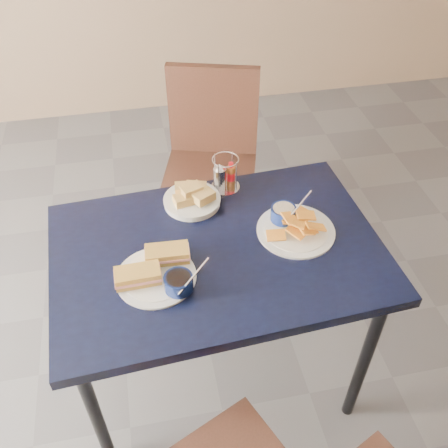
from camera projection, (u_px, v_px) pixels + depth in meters
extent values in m
plane|color=#4F4E53|center=(222.00, 410.00, 2.04)|extent=(6.00, 6.00, 0.00)
cube|color=black|center=(218.00, 252.00, 1.69)|extent=(1.14, 0.80, 0.04)
cylinder|color=black|center=(95.00, 413.00, 1.66)|extent=(0.04, 0.04, 0.71)
cylinder|color=black|center=(363.00, 363.00, 1.80)|extent=(0.04, 0.04, 0.71)
cylinder|color=black|center=(93.00, 281.00, 2.09)|extent=(0.04, 0.04, 0.71)
cylinder|color=black|center=(311.00, 249.00, 2.22)|extent=(0.04, 0.04, 0.71)
cube|color=black|center=(210.00, 175.00, 2.46)|extent=(0.54, 0.53, 0.04)
cylinder|color=black|center=(182.00, 237.00, 2.48)|extent=(0.04, 0.04, 0.43)
cylinder|color=black|center=(251.00, 227.00, 2.53)|extent=(0.04, 0.04, 0.43)
cylinder|color=black|center=(173.00, 195.00, 2.72)|extent=(0.04, 0.04, 0.43)
cylinder|color=black|center=(237.00, 187.00, 2.77)|extent=(0.04, 0.04, 0.43)
cube|color=black|center=(202.00, 111.00, 2.43)|extent=(0.43, 0.17, 0.46)
cylinder|color=white|center=(156.00, 277.00, 1.58)|extent=(0.26, 0.26, 0.01)
cylinder|color=white|center=(156.00, 276.00, 1.57)|extent=(0.21, 0.21, 0.00)
cube|color=gold|center=(138.00, 276.00, 1.54)|extent=(0.14, 0.07, 0.04)
cube|color=pink|center=(138.00, 277.00, 1.55)|extent=(0.15, 0.08, 0.01)
cube|color=gold|center=(167.00, 254.00, 1.61)|extent=(0.14, 0.08, 0.04)
cube|color=pink|center=(167.00, 255.00, 1.61)|extent=(0.15, 0.08, 0.01)
cylinder|color=#0A143B|center=(179.00, 283.00, 1.52)|extent=(0.09, 0.09, 0.05)
cylinder|color=black|center=(178.00, 279.00, 1.51)|extent=(0.08, 0.08, 0.01)
cylinder|color=silver|center=(194.00, 276.00, 1.48)|extent=(0.11, 0.07, 0.08)
cylinder|color=white|center=(296.00, 231.00, 1.73)|extent=(0.27, 0.27, 0.01)
cylinder|color=white|center=(296.00, 229.00, 1.73)|extent=(0.22, 0.22, 0.00)
cube|color=#FBA032|center=(276.00, 236.00, 1.70)|extent=(0.07, 0.05, 0.02)
cube|color=#FBA032|center=(298.00, 215.00, 1.77)|extent=(0.08, 0.07, 0.02)
cube|color=#FBA032|center=(307.00, 233.00, 1.70)|extent=(0.07, 0.06, 0.03)
cube|color=#FBA032|center=(286.00, 210.00, 1.78)|extent=(0.07, 0.08, 0.02)
cube|color=#FBA032|center=(291.00, 223.00, 1.72)|extent=(0.07, 0.05, 0.02)
cube|color=#FBA032|center=(296.00, 233.00, 1.68)|extent=(0.08, 0.08, 0.02)
cube|color=#FBA032|center=(305.00, 230.00, 1.68)|extent=(0.05, 0.07, 0.02)
cube|color=#FBA032|center=(315.00, 229.00, 1.68)|extent=(0.07, 0.05, 0.03)
cube|color=#FBA032|center=(299.00, 225.00, 1.69)|extent=(0.07, 0.08, 0.03)
cube|color=#FBA032|center=(290.00, 220.00, 1.70)|extent=(0.06, 0.07, 0.02)
cube|color=#FBA032|center=(306.00, 216.00, 1.71)|extent=(0.07, 0.05, 0.02)
cylinder|color=#0A143B|center=(283.00, 214.00, 1.75)|extent=(0.09, 0.09, 0.05)
cylinder|color=beige|center=(284.00, 210.00, 1.74)|extent=(0.08, 0.08, 0.01)
cylinder|color=silver|center=(299.00, 206.00, 1.71)|extent=(0.11, 0.07, 0.08)
cylinder|color=white|center=(192.00, 201.00, 1.84)|extent=(0.21, 0.21, 0.02)
cylinder|color=white|center=(192.00, 199.00, 1.83)|extent=(0.17, 0.17, 0.00)
cube|color=tan|center=(184.00, 200.00, 1.80)|extent=(0.08, 0.06, 0.03)
cube|color=tan|center=(196.00, 188.00, 1.84)|extent=(0.09, 0.07, 0.03)
cube|color=tan|center=(204.00, 197.00, 1.80)|extent=(0.09, 0.08, 0.03)
cube|color=tan|center=(185.00, 189.00, 1.82)|extent=(0.08, 0.06, 0.03)
cube|color=tan|center=(191.00, 190.00, 1.80)|extent=(0.09, 0.07, 0.03)
cylinder|color=silver|center=(225.00, 187.00, 1.91)|extent=(0.11, 0.11, 0.01)
cylinder|color=silver|center=(232.00, 166.00, 1.90)|extent=(0.01, 0.00, 0.13)
cylinder|color=silver|center=(215.00, 168.00, 1.89)|extent=(0.01, 0.00, 0.13)
cylinder|color=silver|center=(218.00, 179.00, 1.84)|extent=(0.01, 0.01, 0.13)
cylinder|color=silver|center=(236.00, 177.00, 1.85)|extent=(0.01, 0.01, 0.13)
torus|color=silver|center=(225.00, 159.00, 1.83)|extent=(0.10, 0.10, 0.00)
cylinder|color=silver|center=(220.00, 178.00, 1.88)|extent=(0.05, 0.05, 0.08)
cone|color=silver|center=(220.00, 167.00, 1.84)|extent=(0.04, 0.04, 0.02)
cylinder|color=brown|center=(231.00, 176.00, 1.89)|extent=(0.03, 0.03, 0.08)
cylinder|color=#B50A11|center=(231.00, 176.00, 1.89)|extent=(0.03, 0.03, 0.03)
cylinder|color=#B50A11|center=(231.00, 165.00, 1.85)|extent=(0.02, 0.02, 0.02)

